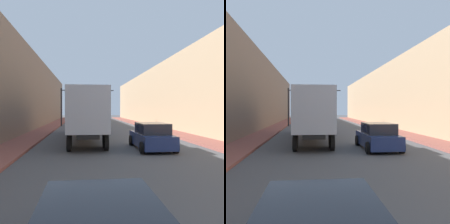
{
  "view_description": "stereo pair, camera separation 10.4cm",
  "coord_description": "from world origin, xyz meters",
  "views": [
    {
      "loc": [
        -2.36,
        1.19,
        2.57
      ],
      "look_at": [
        -0.62,
        16.1,
        2.37
      ],
      "focal_mm": 40.0,
      "sensor_mm": 36.0,
      "label": 1
    },
    {
      "loc": [
        -2.26,
        1.18,
        2.57
      ],
      "look_at": [
        -0.62,
        16.1,
        2.37
      ],
      "focal_mm": 40.0,
      "sensor_mm": 36.0,
      "label": 2
    }
  ],
  "objects": [
    {
      "name": "sidewalk_right",
      "position": [
        6.8,
        30.0,
        0.07
      ],
      "size": [
        2.32,
        80.0,
        0.15
      ],
      "color": "brown",
      "rests_on": "ground"
    },
    {
      "name": "building_right",
      "position": [
        10.96,
        30.0,
        4.37
      ],
      "size": [
        6.0,
        80.0,
        8.74
      ],
      "color": "tan",
      "rests_on": "ground"
    },
    {
      "name": "semi_truck",
      "position": [
        -2.07,
        22.28,
        2.22
      ],
      "size": [
        2.56,
        14.41,
        3.91
      ],
      "color": "#B2B7C1",
      "rests_on": "ground"
    },
    {
      "name": "suv_car",
      "position": [
        1.97,
        16.62,
        0.79
      ],
      "size": [
        2.19,
        4.61,
        1.67
      ],
      "color": "navy",
      "rests_on": "ground"
    },
    {
      "name": "traffic_signal_gantry",
      "position": [
        -3.46,
        38.01,
        3.93
      ],
      "size": [
        7.74,
        0.35,
        5.55
      ],
      "color": "black",
      "rests_on": "ground"
    },
    {
      "name": "building_left",
      "position": [
        -10.96,
        30.0,
        4.61
      ],
      "size": [
        6.0,
        80.0,
        9.23
      ],
      "color": "#846B56",
      "rests_on": "ground"
    },
    {
      "name": "sidewalk_left",
      "position": [
        -6.8,
        30.0,
        0.07
      ],
      "size": [
        2.32,
        80.0,
        0.15
      ],
      "color": "brown",
      "rests_on": "ground"
    }
  ]
}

